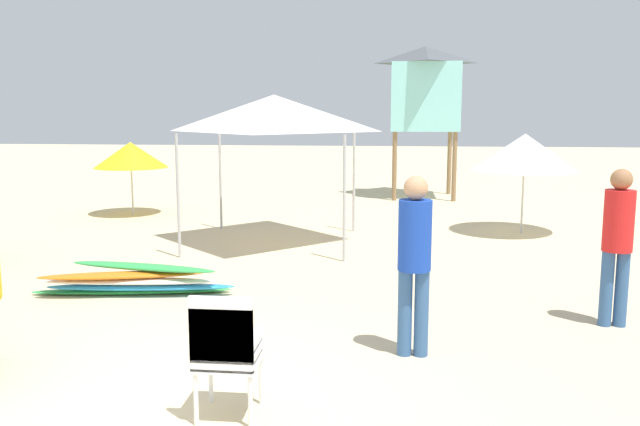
{
  "coord_description": "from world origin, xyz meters",
  "views": [
    {
      "loc": [
        1.96,
        -4.78,
        2.38
      ],
      "look_at": [
        1.16,
        2.64,
        1.22
      ],
      "focal_mm": 37.28,
      "sensor_mm": 36.0,
      "label": 1
    }
  ],
  "objects_px": {
    "surfboard_pile": "(133,281)",
    "beach_umbrella_far": "(525,152)",
    "beach_umbrella_left": "(131,155)",
    "popup_canopy": "(274,113)",
    "lifeguard_near_left": "(618,236)",
    "lifeguard_tower": "(425,89)",
    "lifeguard_near_center": "(414,253)",
    "stacked_plastic_chairs": "(226,345)"
  },
  "relations": [
    {
      "from": "surfboard_pile",
      "to": "beach_umbrella_far",
      "type": "relative_size",
      "value": 1.32
    },
    {
      "from": "beach_umbrella_left",
      "to": "popup_canopy",
      "type": "bearing_deg",
      "value": -37.34
    },
    {
      "from": "popup_canopy",
      "to": "beach_umbrella_far",
      "type": "bearing_deg",
      "value": 17.71
    },
    {
      "from": "lifeguard_near_left",
      "to": "lifeguard_tower",
      "type": "bearing_deg",
      "value": 98.29
    },
    {
      "from": "popup_canopy",
      "to": "surfboard_pile",
      "type": "bearing_deg",
      "value": -109.14
    },
    {
      "from": "lifeguard_near_center",
      "to": "beach_umbrella_left",
      "type": "distance_m",
      "value": 10.3
    },
    {
      "from": "lifeguard_tower",
      "to": "beach_umbrella_left",
      "type": "xyz_separation_m",
      "value": [
        -6.76,
        -3.87,
        -1.58
      ]
    },
    {
      "from": "surfboard_pile",
      "to": "beach_umbrella_left",
      "type": "xyz_separation_m",
      "value": [
        -2.59,
        6.51,
        1.18
      ]
    },
    {
      "from": "lifeguard_near_left",
      "to": "lifeguard_tower",
      "type": "relative_size",
      "value": 0.43
    },
    {
      "from": "beach_umbrella_far",
      "to": "popup_canopy",
      "type": "bearing_deg",
      "value": -162.29
    },
    {
      "from": "surfboard_pile",
      "to": "lifeguard_near_left",
      "type": "relative_size",
      "value": 1.52
    },
    {
      "from": "lifeguard_tower",
      "to": "beach_umbrella_left",
      "type": "bearing_deg",
      "value": -150.23
    },
    {
      "from": "stacked_plastic_chairs",
      "to": "lifeguard_tower",
      "type": "height_order",
      "value": "lifeguard_tower"
    },
    {
      "from": "stacked_plastic_chairs",
      "to": "popup_canopy",
      "type": "bearing_deg",
      "value": 96.86
    },
    {
      "from": "stacked_plastic_chairs",
      "to": "beach_umbrella_far",
      "type": "distance_m",
      "value": 9.23
    },
    {
      "from": "lifeguard_near_center",
      "to": "surfboard_pile",
      "type": "bearing_deg",
      "value": 153.51
    },
    {
      "from": "lifeguard_near_left",
      "to": "lifeguard_near_center",
      "type": "bearing_deg",
      "value": -152.94
    },
    {
      "from": "surfboard_pile",
      "to": "lifeguard_near_center",
      "type": "relative_size",
      "value": 1.51
    },
    {
      "from": "lifeguard_near_left",
      "to": "popup_canopy",
      "type": "xyz_separation_m",
      "value": [
        -4.54,
        4.21,
        1.31
      ]
    },
    {
      "from": "surfboard_pile",
      "to": "stacked_plastic_chairs",
      "type": "bearing_deg",
      "value": -57.94
    },
    {
      "from": "lifeguard_near_center",
      "to": "beach_umbrella_far",
      "type": "distance_m",
      "value": 7.22
    },
    {
      "from": "lifeguard_near_center",
      "to": "beach_umbrella_left",
      "type": "relative_size",
      "value": 1.06
    },
    {
      "from": "lifeguard_tower",
      "to": "beach_umbrella_far",
      "type": "height_order",
      "value": "lifeguard_tower"
    },
    {
      "from": "surfboard_pile",
      "to": "beach_umbrella_far",
      "type": "height_order",
      "value": "beach_umbrella_far"
    },
    {
      "from": "stacked_plastic_chairs",
      "to": "surfboard_pile",
      "type": "bearing_deg",
      "value": 122.06
    },
    {
      "from": "lifeguard_near_left",
      "to": "popup_canopy",
      "type": "distance_m",
      "value": 6.32
    },
    {
      "from": "lifeguard_near_center",
      "to": "lifeguard_tower",
      "type": "distance_m",
      "value": 12.31
    },
    {
      "from": "lifeguard_near_left",
      "to": "lifeguard_near_center",
      "type": "height_order",
      "value": "lifeguard_near_center"
    },
    {
      "from": "popup_canopy",
      "to": "lifeguard_near_left",
      "type": "bearing_deg",
      "value": -42.83
    },
    {
      "from": "surfboard_pile",
      "to": "lifeguard_tower",
      "type": "bearing_deg",
      "value": 68.06
    },
    {
      "from": "stacked_plastic_chairs",
      "to": "beach_umbrella_left",
      "type": "bearing_deg",
      "value": 115.39
    },
    {
      "from": "stacked_plastic_chairs",
      "to": "surfboard_pile",
      "type": "height_order",
      "value": "stacked_plastic_chairs"
    },
    {
      "from": "stacked_plastic_chairs",
      "to": "popup_canopy",
      "type": "relative_size",
      "value": 0.37
    },
    {
      "from": "lifeguard_near_center",
      "to": "popup_canopy",
      "type": "bearing_deg",
      "value": 113.25
    },
    {
      "from": "beach_umbrella_left",
      "to": "surfboard_pile",
      "type": "bearing_deg",
      "value": -68.32
    },
    {
      "from": "lifeguard_near_center",
      "to": "lifeguard_tower",
      "type": "height_order",
      "value": "lifeguard_tower"
    },
    {
      "from": "stacked_plastic_chairs",
      "to": "popup_canopy",
      "type": "height_order",
      "value": "popup_canopy"
    },
    {
      "from": "stacked_plastic_chairs",
      "to": "lifeguard_near_center",
      "type": "height_order",
      "value": "lifeguard_near_center"
    },
    {
      "from": "popup_canopy",
      "to": "lifeguard_tower",
      "type": "distance_m",
      "value": 7.43
    },
    {
      "from": "lifeguard_tower",
      "to": "lifeguard_near_center",
      "type": "bearing_deg",
      "value": -93.0
    },
    {
      "from": "popup_canopy",
      "to": "lifeguard_tower",
      "type": "height_order",
      "value": "lifeguard_tower"
    },
    {
      "from": "surfboard_pile",
      "to": "popup_canopy",
      "type": "bearing_deg",
      "value": 70.86
    }
  ]
}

